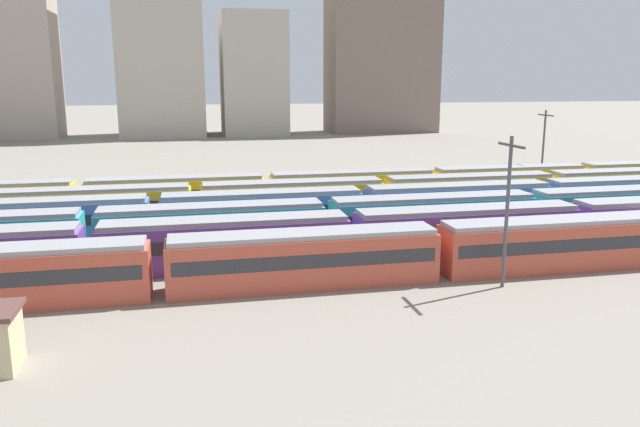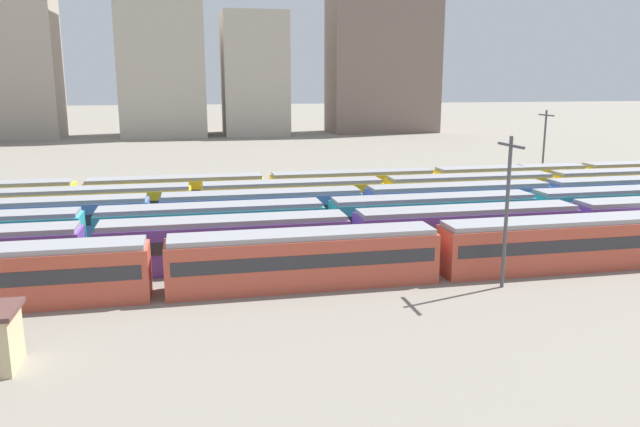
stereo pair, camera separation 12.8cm
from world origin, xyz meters
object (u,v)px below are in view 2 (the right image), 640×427
at_px(train_track_0, 304,259).
at_px(train_track_1, 467,230).
at_px(train_track_4, 470,192).
at_px(catenary_pole_2, 507,205).
at_px(catenary_pole_1, 544,147).
at_px(train_track_5, 434,185).
at_px(train_track_3, 547,199).
at_px(train_track_2, 532,212).

xyz_separation_m(train_track_0, train_track_1, (14.08, 5.20, 0.00)).
distance_m(train_track_4, catenary_pole_2, 25.59).
relative_size(train_track_1, catenary_pole_2, 9.32).
height_order(train_track_0, catenary_pole_1, catenary_pole_1).
bearing_deg(catenary_pole_2, train_track_5, 76.69).
relative_size(train_track_3, train_track_5, 1.00).
bearing_deg(catenary_pole_1, train_track_0, -140.43).
bearing_deg(train_track_5, train_track_1, -105.17).
distance_m(train_track_2, train_track_3, 7.00).
distance_m(train_track_0, train_track_5, 32.63).
distance_m(train_track_5, catenary_pole_1, 15.92).
height_order(train_track_3, catenary_pole_2, catenary_pole_2).
height_order(train_track_2, catenary_pole_1, catenary_pole_1).
relative_size(train_track_1, train_track_5, 0.83).
xyz_separation_m(train_track_4, catenary_pole_2, (-8.80, -23.74, 3.67)).
height_order(train_track_0, train_track_1, same).
xyz_separation_m(catenary_pole_1, catenary_pole_2, (-22.08, -31.83, 0.05)).
bearing_deg(train_track_2, catenary_pole_1, 56.61).
height_order(train_track_5, catenary_pole_2, catenary_pole_2).
height_order(train_track_0, train_track_3, same).
distance_m(train_track_5, catenary_pole_2, 29.97).
xyz_separation_m(train_track_0, catenary_pole_2, (12.87, -2.94, 3.67)).
relative_size(train_track_0, train_track_2, 0.50).
bearing_deg(train_track_0, train_track_3, 29.60).
xyz_separation_m(train_track_0, train_track_2, (22.77, 10.40, 0.00)).
distance_m(train_track_1, train_track_2, 10.13).
height_order(train_track_1, train_track_4, same).
relative_size(train_track_0, train_track_3, 0.50).
bearing_deg(train_track_4, train_track_3, -41.93).
bearing_deg(train_track_5, catenary_pole_2, -103.31).
relative_size(train_track_2, train_track_5, 1.00).
height_order(train_track_0, train_track_5, same).
bearing_deg(catenary_pole_2, train_track_2, 53.43).
bearing_deg(catenary_pole_1, train_track_1, -131.39).
relative_size(train_track_2, train_track_4, 1.20).
height_order(train_track_0, train_track_4, same).
relative_size(train_track_0, catenary_pole_1, 5.61).
relative_size(train_track_4, catenary_pole_2, 9.32).
height_order(train_track_3, train_track_4, same).
xyz_separation_m(train_track_0, catenary_pole_1, (34.96, 28.89, 3.62)).
bearing_deg(catenary_pole_1, train_track_5, -169.27).
bearing_deg(catenary_pole_1, train_track_4, -148.66).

